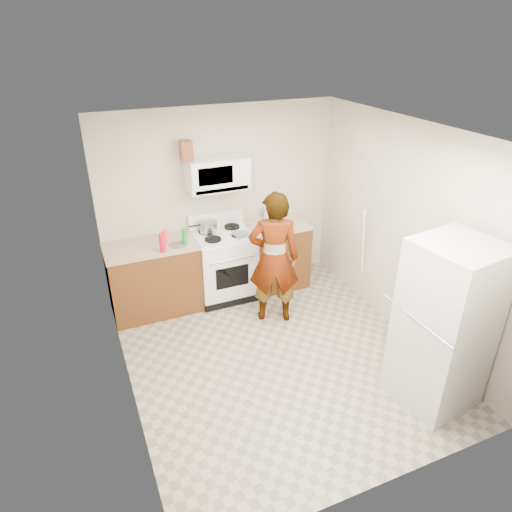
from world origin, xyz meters
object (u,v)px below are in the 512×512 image
person (274,259)px  kettle (269,213)px  gas_range (224,263)px  fridge (445,326)px  microwave (217,173)px  saucepan (208,227)px

person → kettle: bearing=-89.1°
gas_range → fridge: 2.95m
microwave → fridge: (1.27, -2.76, -0.85)m
kettle → saucepan: size_ratio=0.79×
microwave → person: microwave is taller
microwave → fridge: size_ratio=0.45×
gas_range → saucepan: 0.56m
saucepan → microwave: bearing=12.2°
microwave → saucepan: bearing=-167.8°
microwave → person: 1.29m
fridge → saucepan: size_ratio=7.33×
microwave → kettle: size_ratio=4.13×
microwave → person: bearing=-66.7°
person → saucepan: (-0.55, 0.86, 0.17)m
person → fridge: bearing=137.5°
microwave → kettle: (0.75, 0.05, -0.67)m
person → saucepan: bearing=-35.3°
gas_range → fridge: bearing=-64.2°
kettle → saucepan: bearing=-172.1°
gas_range → microwave: microwave is taller
gas_range → kettle: 0.94m
gas_range → person: bearing=-63.4°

